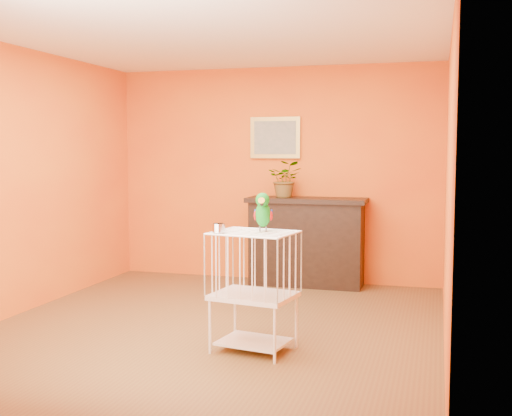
% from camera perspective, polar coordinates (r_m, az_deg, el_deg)
% --- Properties ---
extents(ground, '(4.50, 4.50, 0.00)m').
position_cam_1_polar(ground, '(5.93, -3.70, -10.50)').
color(ground, brown).
rests_on(ground, ground).
extents(room_shell, '(4.50, 4.50, 4.50)m').
position_cam_1_polar(room_shell, '(5.71, -3.80, 5.00)').
color(room_shell, orange).
rests_on(room_shell, ground).
extents(console_cabinet, '(1.40, 0.50, 1.04)m').
position_cam_1_polar(console_cabinet, '(7.60, 4.50, -2.99)').
color(console_cabinet, black).
rests_on(console_cabinet, ground).
extents(potted_plant, '(0.44, 0.48, 0.34)m').
position_cam_1_polar(potted_plant, '(7.65, 2.74, 2.24)').
color(potted_plant, '#26722D').
rests_on(potted_plant, console_cabinet).
extents(framed_picture, '(0.62, 0.04, 0.50)m').
position_cam_1_polar(framed_picture, '(7.83, 1.72, 6.27)').
color(framed_picture, gold).
rests_on(framed_picture, room_shell).
extents(birdcage, '(0.69, 0.57, 0.96)m').
position_cam_1_polar(birdcage, '(5.12, -0.21, -7.27)').
color(birdcage, white).
rests_on(birdcage, ground).
extents(feed_cup, '(0.10, 0.10, 0.07)m').
position_cam_1_polar(feed_cup, '(4.99, -3.35, -1.78)').
color(feed_cup, silver).
rests_on(feed_cup, birdcage).
extents(parrot, '(0.16, 0.28, 0.31)m').
position_cam_1_polar(parrot, '(5.04, 0.62, -0.33)').
color(parrot, '#59544C').
rests_on(parrot, birdcage).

